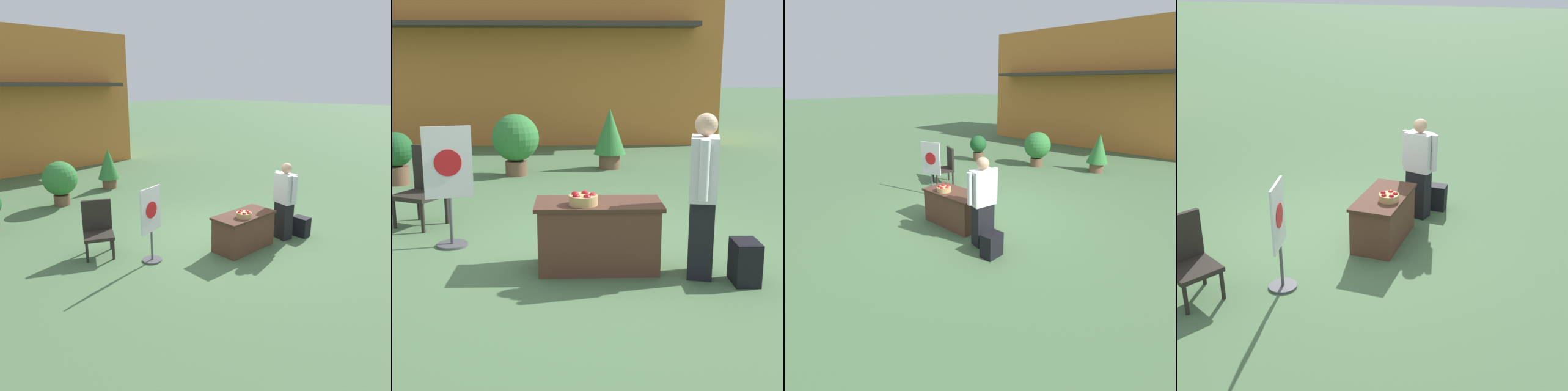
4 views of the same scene
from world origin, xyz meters
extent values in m
plane|color=#4C7047|center=(0.00, 0.00, 0.00)|extent=(120.00, 120.00, 0.00)
cube|color=brown|center=(-0.09, -0.78, 0.33)|extent=(1.21, 0.59, 0.67)
cube|color=#492C20|center=(-0.09, -0.78, 0.69)|extent=(1.29, 0.63, 0.04)
cylinder|color=tan|center=(-0.24, -0.91, 0.76)|extent=(0.29, 0.29, 0.10)
sphere|color=red|center=(-0.15, -0.91, 0.80)|extent=(0.08, 0.08, 0.08)
sphere|color=red|center=(-0.22, -0.82, 0.80)|extent=(0.08, 0.08, 0.08)
sphere|color=red|center=(-0.32, -0.86, 0.80)|extent=(0.08, 0.08, 0.08)
sphere|color=#A30F14|center=(-0.31, -0.97, 0.80)|extent=(0.08, 0.08, 0.08)
sphere|color=#A30F14|center=(-0.21, -0.99, 0.80)|extent=(0.08, 0.08, 0.08)
cube|color=black|center=(0.92, -1.02, 0.39)|extent=(0.31, 0.39, 0.78)
cube|color=silver|center=(0.92, -1.02, 1.09)|extent=(0.35, 0.47, 0.62)
sphere|color=tan|center=(0.92, -1.02, 1.51)|extent=(0.22, 0.22, 0.22)
cylinder|color=silver|center=(0.86, -1.28, 1.11)|extent=(0.09, 0.09, 0.57)
cylinder|color=silver|center=(0.98, -0.77, 1.11)|extent=(0.09, 0.09, 0.57)
cube|color=black|center=(1.31, -1.22, 0.21)|extent=(0.24, 0.34, 0.42)
cylinder|color=#4C4C51|center=(-1.76, -0.02, 0.01)|extent=(0.36, 0.36, 0.03)
cylinder|color=#4C4C51|center=(-1.76, -0.02, 0.31)|extent=(0.04, 0.04, 0.55)
cube|color=silver|center=(-1.76, -0.02, 0.99)|extent=(0.53, 0.18, 0.82)
cylinder|color=red|center=(-1.76, -0.04, 0.99)|extent=(0.30, 0.09, 0.31)
cylinder|color=#28231E|center=(-2.24, 0.53, 0.19)|extent=(0.05, 0.05, 0.38)
cylinder|color=#28231E|center=(-2.67, 0.73, 0.19)|extent=(0.05, 0.05, 0.38)
cylinder|color=#28231E|center=(-2.04, 0.95, 0.19)|extent=(0.05, 0.05, 0.38)
cube|color=#28231E|center=(-2.35, 0.84, 0.41)|extent=(0.73, 0.73, 0.06)
cube|color=#28231E|center=(-2.25, 1.06, 0.74)|extent=(0.52, 0.29, 0.60)
camera|label=1|loc=(-5.59, -5.25, 3.12)|focal=35.00mm
camera|label=2|loc=(-0.33, -6.13, 2.01)|focal=50.00mm
camera|label=3|loc=(4.23, -4.66, 2.76)|focal=28.00mm
camera|label=4|loc=(-6.93, -3.10, 3.67)|focal=50.00mm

